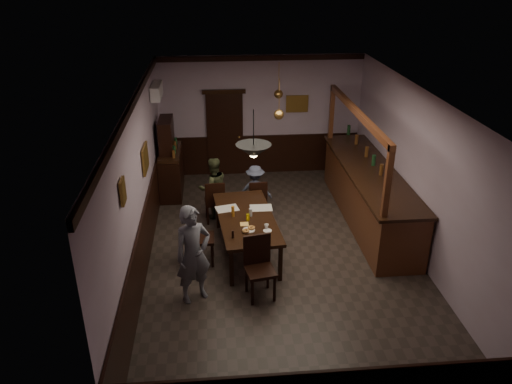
{
  "coord_description": "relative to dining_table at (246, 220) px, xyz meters",
  "views": [
    {
      "loc": [
        -1.18,
        -7.96,
        5.07
      ],
      "look_at": [
        -0.44,
        0.33,
        1.15
      ],
      "focal_mm": 35.0,
      "sensor_mm": 36.0,
      "label": 1
    }
  ],
  "objects": [
    {
      "name": "sideboard",
      "position": [
        -1.57,
        2.79,
        0.04
      ],
      "size": [
        0.49,
        1.37,
        1.81
      ],
      "color": "black",
      "rests_on": "ground"
    },
    {
      "name": "ac_unit",
      "position": [
        -1.74,
        2.77,
        1.76
      ],
      "size": [
        0.2,
        0.85,
        0.3
      ],
      "color": "white",
      "rests_on": "ground"
    },
    {
      "name": "person_seated_left",
      "position": [
        -0.59,
        1.5,
        -0.02
      ],
      "size": [
        0.78,
        0.69,
        1.34
      ],
      "primitive_type": "imported",
      "rotation": [
        0.0,
        0.0,
        3.47
      ],
      "color": "#3C4228",
      "rests_on": "ground"
    },
    {
      "name": "chair_far_left",
      "position": [
        -0.56,
        1.23,
        -0.17
      ],
      "size": [
        0.44,
        0.44,
        0.94
      ],
      "rotation": [
        0.0,
        0.0,
        3.22
      ],
      "color": "black",
      "rests_on": "ground"
    },
    {
      "name": "newspaper_right",
      "position": [
        0.31,
        0.32,
        0.07
      ],
      "size": [
        0.42,
        0.31,
        0.01
      ],
      "primitive_type": "cube",
      "rotation": [
        0.0,
        0.0,
        -0.01
      ],
      "color": "silver",
      "rests_on": "dining_table"
    },
    {
      "name": "pastry_plate",
      "position": [
        0.01,
        -0.51,
        0.07
      ],
      "size": [
        0.22,
        0.22,
        0.01
      ],
      "primitive_type": "cylinder",
      "color": "white",
      "rests_on": "dining_table"
    },
    {
      "name": "bar_counter",
      "position": [
        2.63,
        1.06,
        -0.07
      ],
      "size": [
        1.01,
        4.33,
        2.42
      ],
      "color": "#4B2314",
      "rests_on": "ground"
    },
    {
      "name": "napkin",
      "position": [
        -0.05,
        -0.28,
        0.07
      ],
      "size": [
        0.16,
        0.16,
        0.0
      ],
      "primitive_type": "cube",
      "rotation": [
        0.0,
        0.0,
        0.09
      ],
      "color": "#FFC65D",
      "rests_on": "dining_table"
    },
    {
      "name": "chair_near",
      "position": [
        0.11,
        -1.31,
        -0.11
      ],
      "size": [
        0.53,
        0.53,
        1.05
      ],
      "rotation": [
        0.0,
        0.0,
        0.19
      ],
      "color": "black",
      "rests_on": "ground"
    },
    {
      "name": "person_seated_right",
      "position": [
        0.31,
        1.58,
        -0.14
      ],
      "size": [
        0.77,
        0.54,
        1.1
      ],
      "primitive_type": "imported",
      "rotation": [
        0.0,
        0.0,
        2.95
      ],
      "color": "#4C546D",
      "rests_on": "ground"
    },
    {
      "name": "picture_back",
      "position": [
        1.54,
        3.83,
        1.11
      ],
      "size": [
        0.55,
        0.04,
        0.42
      ],
      "color": "olive",
      "rests_on": "ground"
    },
    {
      "name": "pendant_brass_far",
      "position": [
        0.94,
        2.85,
        1.61
      ],
      "size": [
        0.2,
        0.2,
        0.81
      ],
      "color": "#BF8C3F",
      "rests_on": "ground"
    },
    {
      "name": "water_glass",
      "position": [
        0.08,
        0.02,
        0.14
      ],
      "size": [
        0.06,
        0.06,
        0.15
      ],
      "primitive_type": "cylinder",
      "color": "silver",
      "rests_on": "dining_table"
    },
    {
      "name": "pastry_ring_b",
      "position": [
        0.06,
        -0.48,
        0.1
      ],
      "size": [
        0.13,
        0.13,
        0.04
      ],
      "primitive_type": "torus",
      "color": "#C68C47",
      "rests_on": "pastry_plate"
    },
    {
      "name": "saucer",
      "position": [
        0.33,
        -0.56,
        0.07
      ],
      "size": [
        0.15,
        0.15,
        0.01
      ],
      "primitive_type": "cylinder",
      "color": "white",
      "rests_on": "dining_table"
    },
    {
      "name": "picture_left_small",
      "position": [
        -1.82,
        -1.73,
        1.46
      ],
      "size": [
        0.04,
        0.28,
        0.36
      ],
      "color": "olive",
      "rests_on": "ground"
    },
    {
      "name": "picture_left_large",
      "position": [
        -1.82,
        0.67,
        1.01
      ],
      "size": [
        0.04,
        0.62,
        0.48
      ],
      "color": "olive",
      "rests_on": "ground"
    },
    {
      "name": "pendant_iron",
      "position": [
        0.07,
        -0.8,
        1.65
      ],
      "size": [
        0.56,
        0.56,
        0.78
      ],
      "color": "black",
      "rests_on": "ground"
    },
    {
      "name": "dining_table",
      "position": [
        0.0,
        0.0,
        0.0
      ],
      "size": [
        1.2,
        2.28,
        0.75
      ],
      "rotation": [
        0.0,
        0.0,
        0.09
      ],
      "color": "black",
      "rests_on": "ground"
    },
    {
      "name": "newspaper_left",
      "position": [
        -0.34,
        0.35,
        0.07
      ],
      "size": [
        0.48,
        0.39,
        0.01
      ],
      "primitive_type": "cube",
      "rotation": [
        0.0,
        0.0,
        0.23
      ],
      "color": "silver",
      "rests_on": "dining_table"
    },
    {
      "name": "door_back",
      "position": [
        -0.26,
        3.82,
        0.36
      ],
      "size": [
        0.9,
        0.06,
        2.1
      ],
      "primitive_type": "cube",
      "color": "black",
      "rests_on": "ground"
    },
    {
      "name": "chair_side",
      "position": [
        -0.92,
        -0.28,
        -0.11
      ],
      "size": [
        0.46,
        0.46,
        1.05
      ],
      "rotation": [
        0.0,
        0.0,
        1.56
      ],
      "color": "black",
      "rests_on": "ground"
    },
    {
      "name": "person_standing",
      "position": [
        -0.93,
        -1.34,
        0.15
      ],
      "size": [
        0.72,
        0.64,
        1.66
      ],
      "primitive_type": "imported",
      "rotation": [
        0.0,
        0.0,
        0.49
      ],
      "color": "slate",
      "rests_on": "ground"
    },
    {
      "name": "chair_far_right",
      "position": [
        0.33,
        1.31,
        -0.2
      ],
      "size": [
        0.41,
        0.41,
        0.88
      ],
      "rotation": [
        0.0,
        0.0,
        3.22
      ],
      "color": "black",
      "rests_on": "ground"
    },
    {
      "name": "pepper_mill",
      "position": [
        -0.28,
        -0.74,
        0.13
      ],
      "size": [
        0.04,
        0.04,
        0.14
      ],
      "primitive_type": "cylinder",
      "color": "black",
      "rests_on": "dining_table"
    },
    {
      "name": "pastry_ring_a",
      "position": [
        -0.05,
        -0.58,
        0.1
      ],
      "size": [
        0.13,
        0.13,
        0.04
      ],
      "primitive_type": "torus",
      "color": "#C68C47",
      "rests_on": "pastry_plate"
    },
    {
      "name": "room",
      "position": [
        0.64,
        -0.13,
        0.81
      ],
      "size": [
        5.01,
        8.01,
        3.01
      ],
      "color": "#2D2621",
      "rests_on": "ground"
    },
    {
      "name": "pendant_brass_mid",
      "position": [
        0.74,
        1.26,
        1.61
      ],
      "size": [
        0.2,
        0.2,
        0.81
      ],
      "color": "#BF8C3F",
      "rests_on": "ground"
    },
    {
      "name": "coffee_cup",
      "position": [
        0.32,
        -0.48,
        0.11
      ],
      "size": [
        0.09,
        0.09,
        0.07
      ],
      "primitive_type": "imported",
      "rotation": [
        0.0,
        0.0,
        0.09
      ],
      "color": "white",
      "rests_on": "saucer"
    },
    {
      "name": "soda_can",
      "position": [
        0.02,
        -0.13,
        0.12
      ],
      "size": [
        0.07,
        0.07,
        0.12
      ],
      "primitive_type": "cylinder",
      "color": "yellow",
      "rests_on": "dining_table"
    },
    {
      "name": "beer_glass",
      "position": [
        -0.24,
        0.04,
        0.16
      ],
      "size": [
        0.06,
        0.06,
        0.2
      ],
      "primitive_type": "cylinder",
      "color": "#BF721E",
      "rests_on": "dining_table"
    }
  ]
}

